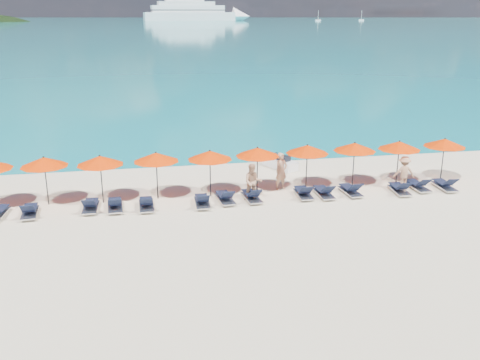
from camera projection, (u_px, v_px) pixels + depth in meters
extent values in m
plane|color=beige|center=(254.00, 230.00, 21.45)|extent=(1400.00, 1400.00, 0.00)
cube|color=#1FA9B2|center=(137.00, 20.00, 639.95)|extent=(1600.00, 1300.00, 0.01)
cube|color=white|center=(190.00, 17.00, 585.27)|extent=(100.33, 27.29, 9.01)
cone|color=white|center=(242.00, 16.00, 601.18)|extent=(21.60, 21.60, 19.81)
cube|color=white|center=(188.00, 9.00, 582.36)|extent=(80.35, 22.73, 7.21)
cube|color=white|center=(186.00, 4.00, 580.26)|extent=(62.43, 19.25, 4.50)
cube|color=white|center=(184.00, 0.00, 578.70)|extent=(42.45, 14.69, 3.15)
cube|color=black|center=(188.00, 10.00, 582.76)|extent=(81.35, 23.00, 0.81)
cube|color=black|center=(188.00, 7.00, 581.82)|extent=(79.35, 22.46, 0.81)
cube|color=white|center=(318.00, 20.00, 569.02)|extent=(5.99, 2.00, 1.60)
cylinder|color=white|center=(318.00, 15.00, 567.47)|extent=(0.36, 0.36, 9.99)
cube|color=white|center=(361.00, 20.00, 586.70)|extent=(5.88, 1.96, 1.57)
cylinder|color=white|center=(362.00, 15.00, 585.17)|extent=(0.35, 0.35, 9.81)
cube|color=white|center=(280.00, 164.00, 29.96)|extent=(1.69, 2.27, 0.49)
cube|color=black|center=(282.00, 158.00, 29.71)|extent=(0.80, 1.00, 0.31)
cylinder|color=black|center=(274.00, 153.00, 30.21)|extent=(0.46, 0.27, 0.05)
imported|color=tan|center=(281.00, 171.00, 26.20)|extent=(0.80, 0.67, 1.85)
imported|color=tan|center=(253.00, 182.00, 24.70)|extent=(0.91, 0.61, 1.74)
imported|color=tan|center=(404.00, 173.00, 26.31)|extent=(1.13, 0.65, 1.66)
cylinder|color=black|center=(46.00, 181.00, 24.03)|extent=(0.05, 0.05, 2.20)
cone|color=#EA3300|center=(44.00, 162.00, 23.76)|extent=(2.10, 2.10, 0.42)
sphere|color=black|center=(43.00, 157.00, 23.69)|extent=(0.08, 0.08, 0.08)
cylinder|color=black|center=(102.00, 180.00, 24.27)|extent=(0.05, 0.05, 2.20)
cone|color=#EA3300|center=(100.00, 160.00, 23.99)|extent=(2.10, 2.10, 0.42)
sphere|color=black|center=(100.00, 156.00, 23.93)|extent=(0.08, 0.08, 0.08)
cylinder|color=black|center=(157.00, 176.00, 24.82)|extent=(0.05, 0.05, 2.20)
cone|color=#EA3300|center=(156.00, 157.00, 24.55)|extent=(2.10, 2.10, 0.42)
sphere|color=black|center=(156.00, 152.00, 24.48)|extent=(0.08, 0.08, 0.08)
cylinder|color=black|center=(210.00, 174.00, 25.15)|extent=(0.05, 0.05, 2.20)
cone|color=#EA3300|center=(210.00, 155.00, 24.88)|extent=(2.10, 2.10, 0.42)
sphere|color=black|center=(210.00, 150.00, 24.81)|extent=(0.08, 0.08, 0.08)
cylinder|color=black|center=(257.00, 170.00, 25.74)|extent=(0.05, 0.05, 2.20)
cone|color=#EA3300|center=(257.00, 152.00, 25.46)|extent=(2.10, 2.10, 0.42)
sphere|color=black|center=(258.00, 147.00, 25.40)|extent=(0.08, 0.08, 0.08)
cylinder|color=black|center=(307.00, 167.00, 26.22)|extent=(0.05, 0.05, 2.20)
cone|color=#EA3300|center=(307.00, 149.00, 25.94)|extent=(2.10, 2.10, 0.42)
sphere|color=black|center=(307.00, 145.00, 25.87)|extent=(0.08, 0.08, 0.08)
cylinder|color=black|center=(354.00, 165.00, 26.68)|extent=(0.05, 0.05, 2.20)
cone|color=#EA3300|center=(355.00, 147.00, 26.40)|extent=(2.10, 2.10, 0.42)
sphere|color=black|center=(355.00, 143.00, 26.34)|extent=(0.08, 0.08, 0.08)
cylinder|color=black|center=(398.00, 163.00, 26.97)|extent=(0.05, 0.05, 2.20)
cone|color=#EA3300|center=(399.00, 145.00, 26.70)|extent=(2.10, 2.10, 0.42)
sphere|color=black|center=(400.00, 141.00, 26.63)|extent=(0.08, 0.08, 0.08)
cylinder|color=black|center=(443.00, 160.00, 27.53)|extent=(0.05, 0.05, 2.20)
cone|color=#EA3300|center=(445.00, 143.00, 27.25)|extent=(2.10, 2.10, 0.42)
sphere|color=black|center=(445.00, 138.00, 27.19)|extent=(0.08, 0.08, 0.08)
cube|color=silver|center=(30.00, 213.00, 22.95)|extent=(0.73, 1.74, 0.06)
cube|color=black|center=(30.00, 207.00, 23.13)|extent=(0.62, 1.13, 0.04)
cube|color=black|center=(27.00, 208.00, 22.32)|extent=(0.59, 0.57, 0.43)
cube|color=silver|center=(91.00, 207.00, 23.59)|extent=(0.68, 1.72, 0.06)
cube|color=black|center=(91.00, 202.00, 23.77)|extent=(0.59, 1.12, 0.04)
cube|color=black|center=(89.00, 203.00, 22.95)|extent=(0.57, 0.55, 0.43)
cube|color=silver|center=(115.00, 207.00, 23.67)|extent=(0.70, 1.73, 0.06)
cube|color=black|center=(115.00, 201.00, 23.86)|extent=(0.60, 1.13, 0.04)
cube|color=black|center=(115.00, 202.00, 23.04)|extent=(0.58, 0.56, 0.43)
cube|color=silver|center=(146.00, 206.00, 23.78)|extent=(0.64, 1.71, 0.06)
cube|color=black|center=(146.00, 201.00, 23.96)|extent=(0.56, 1.11, 0.04)
cube|color=black|center=(146.00, 201.00, 23.14)|extent=(0.56, 0.54, 0.43)
cube|color=silver|center=(202.00, 203.00, 24.15)|extent=(0.68, 1.72, 0.06)
cube|color=black|center=(202.00, 198.00, 24.34)|extent=(0.59, 1.12, 0.04)
cube|color=black|center=(203.00, 198.00, 23.51)|extent=(0.57, 0.56, 0.43)
cube|color=silver|center=(225.00, 199.00, 24.63)|extent=(0.77, 1.75, 0.06)
cube|color=black|center=(224.00, 194.00, 24.81)|extent=(0.65, 1.15, 0.04)
cube|color=black|center=(228.00, 194.00, 24.00)|extent=(0.60, 0.58, 0.43)
cube|color=silver|center=(252.00, 198.00, 24.84)|extent=(0.74, 1.74, 0.06)
cube|color=black|center=(250.00, 193.00, 25.02)|extent=(0.63, 1.14, 0.04)
cube|color=black|center=(255.00, 193.00, 24.21)|extent=(0.59, 0.57, 0.43)
cube|color=silver|center=(303.00, 194.00, 25.30)|extent=(0.69, 1.72, 0.06)
cube|color=black|center=(302.00, 189.00, 25.49)|extent=(0.60, 1.12, 0.04)
cube|color=black|center=(307.00, 190.00, 24.66)|extent=(0.57, 0.56, 0.43)
cube|color=silver|center=(324.00, 194.00, 25.37)|extent=(0.62, 1.70, 0.06)
cube|color=black|center=(322.00, 189.00, 25.56)|extent=(0.55, 1.10, 0.04)
cube|color=black|center=(328.00, 189.00, 24.74)|extent=(0.55, 0.54, 0.43)
cube|color=silver|center=(350.00, 192.00, 25.67)|extent=(0.70, 1.73, 0.06)
cube|color=black|center=(348.00, 187.00, 25.85)|extent=(0.60, 1.12, 0.04)
cube|color=black|center=(356.00, 187.00, 25.03)|extent=(0.57, 0.56, 0.43)
cube|color=silver|center=(399.00, 190.00, 25.85)|extent=(0.78, 1.75, 0.06)
cube|color=black|center=(398.00, 186.00, 26.04)|extent=(0.65, 1.15, 0.04)
cube|color=black|center=(404.00, 186.00, 25.20)|extent=(0.60, 0.59, 0.43)
cube|color=silver|center=(417.00, 187.00, 26.36)|extent=(0.68, 1.72, 0.06)
cube|color=black|center=(415.00, 182.00, 26.54)|extent=(0.59, 1.12, 0.04)
cube|color=black|center=(424.00, 182.00, 25.72)|extent=(0.57, 0.56, 0.43)
cube|color=silver|center=(444.00, 186.00, 26.42)|extent=(0.70, 1.73, 0.06)
cube|color=black|center=(442.00, 182.00, 26.61)|extent=(0.60, 1.13, 0.04)
cube|color=black|center=(451.00, 182.00, 25.78)|extent=(0.58, 0.56, 0.43)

